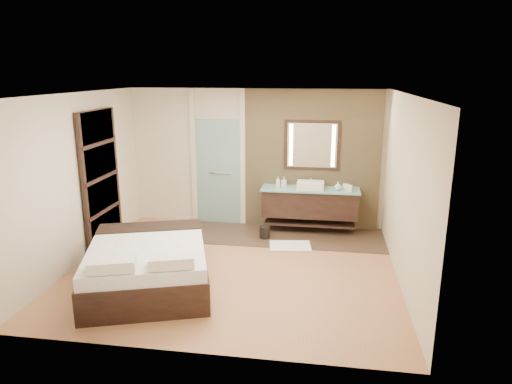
% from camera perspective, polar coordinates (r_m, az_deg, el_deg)
% --- Properties ---
extents(floor, '(5.00, 5.00, 0.00)m').
position_cam_1_polar(floor, '(7.30, -2.75, -9.54)').
color(floor, '#AA7347').
rests_on(floor, ground).
extents(tile_strip, '(3.80, 1.30, 0.01)m').
position_cam_1_polar(tile_strip, '(8.68, 3.25, -5.43)').
color(tile_strip, '#352A1D').
rests_on(tile_strip, floor).
extents(stone_wall, '(2.60, 0.08, 2.70)m').
position_cam_1_polar(stone_wall, '(8.88, 6.97, 3.95)').
color(stone_wall, '#9D8559').
rests_on(stone_wall, floor).
extents(vanity, '(1.85, 0.55, 0.88)m').
position_cam_1_polar(vanity, '(8.78, 6.75, -1.34)').
color(vanity, black).
rests_on(vanity, stone_wall).
extents(mirror_unit, '(1.06, 0.04, 0.96)m').
position_cam_1_polar(mirror_unit, '(8.78, 7.02, 5.81)').
color(mirror_unit, black).
rests_on(mirror_unit, stone_wall).
extents(frosted_door, '(1.10, 0.12, 2.70)m').
position_cam_1_polar(frosted_door, '(9.15, -4.73, 3.02)').
color(frosted_door, '#BBEDEB').
rests_on(frosted_door, floor).
extents(shoji_partition, '(0.06, 1.20, 2.40)m').
position_cam_1_polar(shoji_partition, '(8.25, -18.77, 1.43)').
color(shoji_partition, black).
rests_on(shoji_partition, floor).
extents(bed, '(2.19, 2.45, 0.79)m').
position_cam_1_polar(bed, '(6.79, -13.35, -8.88)').
color(bed, black).
rests_on(bed, floor).
extents(bath_mat, '(0.78, 0.59, 0.02)m').
position_cam_1_polar(bath_mat, '(8.16, 4.29, -6.72)').
color(bath_mat, white).
rests_on(bath_mat, floor).
extents(waste_bin, '(0.25, 0.25, 0.24)m').
position_cam_1_polar(waste_bin, '(8.49, 1.09, -5.05)').
color(waste_bin, black).
rests_on(waste_bin, floor).
extents(tissue_box, '(0.14, 0.14, 0.10)m').
position_cam_1_polar(tissue_box, '(8.63, 11.50, 0.49)').
color(tissue_box, white).
rests_on(tissue_box, vanity).
extents(soap_bottle_a, '(0.10, 0.10, 0.20)m').
position_cam_1_polar(soap_bottle_a, '(8.70, 2.76, 1.24)').
color(soap_bottle_a, white).
rests_on(soap_bottle_a, vanity).
extents(soap_bottle_b, '(0.10, 0.10, 0.19)m').
position_cam_1_polar(soap_bottle_b, '(8.77, 3.52, 1.29)').
color(soap_bottle_b, '#B2B2B2').
rests_on(soap_bottle_b, vanity).
extents(soap_bottle_c, '(0.15, 0.15, 0.16)m').
position_cam_1_polar(soap_bottle_c, '(8.63, 10.20, 0.75)').
color(soap_bottle_c, silver).
rests_on(soap_bottle_c, vanity).
extents(cup, '(0.15, 0.15, 0.10)m').
position_cam_1_polar(cup, '(8.74, 11.15, 0.67)').
color(cup, silver).
rests_on(cup, vanity).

